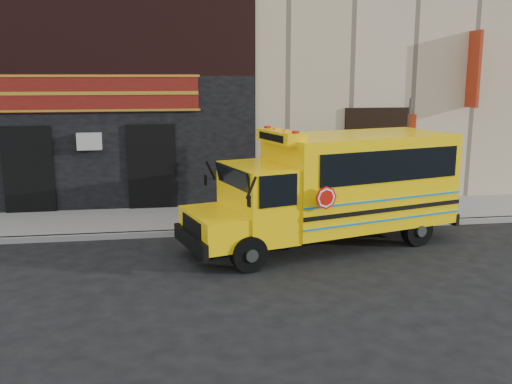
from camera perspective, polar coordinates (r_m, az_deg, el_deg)
The scene contains 8 objects.
ground at distance 13.08m, azimuth 3.63°, elevation -7.04°, with size 120.00×120.00×0.00m, color black.
curb at distance 15.49m, azimuth 1.55°, elevation -3.73°, with size 40.00×0.20×0.15m, color gray.
sidewalk at distance 16.92m, azimuth 0.63°, elevation -2.40°, with size 40.00×3.00×0.15m, color gray.
building at distance 22.78m, azimuth -2.21°, elevation 16.55°, with size 20.00×10.70×12.00m.
school_bus at distance 14.21m, azimuth 8.13°, elevation 0.68°, with size 7.22×3.95×2.92m.
sign_pole at distance 16.93m, azimuth 14.99°, elevation 3.62°, with size 0.15×0.29×3.54m.
bicycle at distance 13.78m, azimuth 0.72°, elevation -3.92°, with size 0.46×1.62×0.97m, color black.
cyclist at distance 13.60m, azimuth 0.75°, elevation -2.49°, with size 0.63×0.41×1.73m, color black.
Camera 1 is at (-2.73, -12.08, 4.19)m, focal length 40.00 mm.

